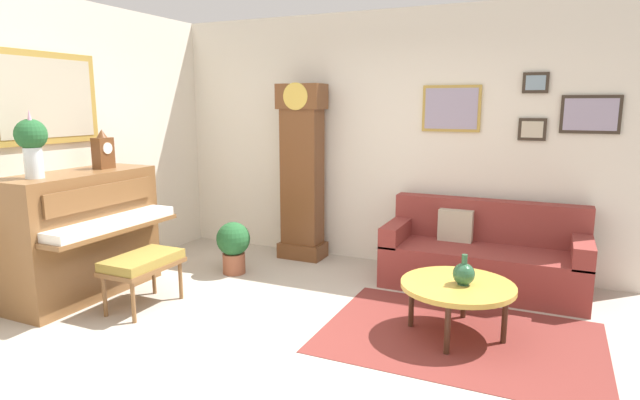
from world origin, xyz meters
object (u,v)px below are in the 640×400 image
piano_bench (143,264)px  flower_vase (31,141)px  coffee_table (458,287)px  piano (82,234)px  grandfather_clock (302,177)px  potted_plant (233,244)px  couch (483,256)px  mantel_clock (103,151)px  green_jug (464,274)px

piano_bench → flower_vase: size_ratio=1.21×
piano_bench → coffee_table: (2.64, 0.58, -0.01)m
piano → flower_vase: size_ratio=2.48×
grandfather_clock → potted_plant: grandfather_clock is taller
piano_bench → couch: couch is taller
mantel_clock → flower_vase: (-0.00, -0.75, 0.14)m
grandfather_clock → flower_vase: (-1.35, -2.37, 0.53)m
piano → couch: bearing=27.4°
piano → flower_vase: flower_vase is taller
couch → green_jug: (0.00, -1.23, 0.20)m
coffee_table → green_jug: bearing=-11.8°
piano → potted_plant: 1.48m
green_jug → flower_vase: bearing=-164.3°
green_jug → potted_plant: (-2.49, 0.57, -0.19)m
grandfather_clock → flower_vase: size_ratio=3.50×
mantel_clock → flower_vase: size_ratio=0.66×
potted_plant → flower_vase: bearing=-121.5°
couch → coffee_table: size_ratio=2.16×
piano → green_jug: 3.48m
grandfather_clock → green_jug: grandfather_clock is taller
coffee_table → mantel_clock: size_ratio=2.32×
flower_vase → piano: bearing=90.2°
grandfather_clock → flower_vase: 2.78m
piano → piano_bench: (0.75, -0.02, -0.19)m
grandfather_clock → potted_plant: 1.13m
piano → potted_plant: (0.94, 1.11, -0.27)m
piano_bench → couch: bearing=33.9°
green_jug → coffee_table: bearing=168.2°
mantel_clock → potted_plant: size_ratio=0.68×
piano_bench → mantel_clock: bearing=155.0°
piano_bench → couch: size_ratio=0.37×
couch → coffee_table: couch is taller
grandfather_clock → flower_vase: bearing=-119.7°
mantel_clock → green_jug: 3.54m
piano_bench → green_jug: bearing=12.0°
mantel_clock → piano: bearing=-90.3°
grandfather_clock → potted_plant: (-0.41, -0.84, -0.64)m
couch → potted_plant: bearing=-165.1°
flower_vase → potted_plant: size_ratio=1.04×
potted_plant → mantel_clock: bearing=-140.0°
grandfather_clock → coffee_table: bearing=-34.4°
grandfather_clock → coffee_table: 2.54m
grandfather_clock → green_jug: bearing=-34.0°
green_jug → couch: bearing=90.1°
piano_bench → green_jug: (2.68, 0.57, 0.11)m
grandfather_clock → mantel_clock: bearing=-129.7°
flower_vase → potted_plant: (0.94, 1.54, -1.17)m
coffee_table → green_jug: green_jug is taller
flower_vase → potted_plant: 2.15m
grandfather_clock → green_jug: 2.55m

